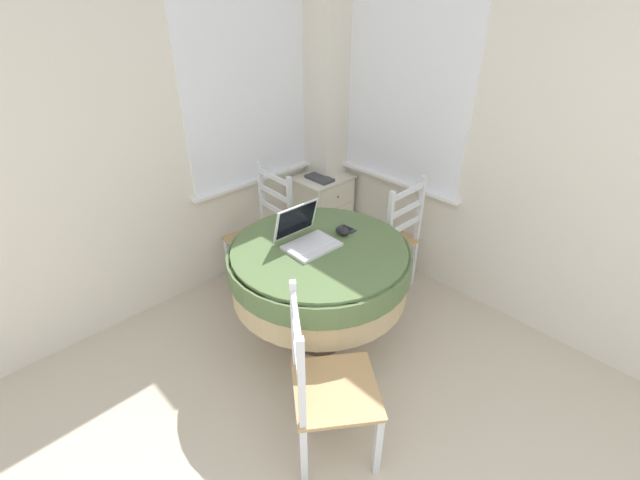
% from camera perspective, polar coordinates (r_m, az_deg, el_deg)
% --- Properties ---
extents(corner_room_shell, '(4.52, 4.65, 2.55)m').
position_cam_1_polar(corner_room_shell, '(2.64, 1.58, 11.76)').
color(corner_room_shell, silver).
rests_on(corner_room_shell, ground_plane).
extents(round_dining_table, '(1.15, 1.15, 0.75)m').
position_cam_1_polar(round_dining_table, '(2.71, -0.08, -3.60)').
color(round_dining_table, '#4C3D2D').
rests_on(round_dining_table, ground_plane).
extents(laptop, '(0.33, 0.31, 0.24)m').
position_cam_1_polar(laptop, '(2.64, -1.86, 0.44)').
color(laptop, silver).
rests_on(laptop, round_dining_table).
extents(computer_mouse, '(0.07, 0.10, 0.05)m').
position_cam_1_polar(computer_mouse, '(2.75, 2.99, 1.20)').
color(computer_mouse, black).
rests_on(computer_mouse, round_dining_table).
extents(cell_phone, '(0.06, 0.12, 0.01)m').
position_cam_1_polar(cell_phone, '(2.82, 3.58, 1.51)').
color(cell_phone, '#2D2D33').
rests_on(cell_phone, round_dining_table).
extents(dining_chair_near_back_window, '(0.44, 0.45, 0.96)m').
position_cam_1_polar(dining_chair_near_back_window, '(3.40, -7.58, 0.70)').
color(dining_chair_near_back_window, tan).
rests_on(dining_chair_near_back_window, ground_plane).
extents(dining_chair_near_right_window, '(0.43, 0.42, 0.96)m').
position_cam_1_polar(dining_chair_near_right_window, '(3.35, 9.05, 0.03)').
color(dining_chair_near_right_window, tan).
rests_on(dining_chair_near_right_window, ground_plane).
extents(dining_chair_camera_near, '(0.59, 0.59, 0.96)m').
position_cam_1_polar(dining_chair_camera_near, '(2.22, 0.82, -18.92)').
color(dining_chair_camera_near, tan).
rests_on(dining_chair_camera_near, ground_plane).
extents(corner_cabinet, '(0.48, 0.40, 0.69)m').
position_cam_1_polar(corner_cabinet, '(3.96, 0.35, 3.84)').
color(corner_cabinet, silver).
rests_on(corner_cabinet, ground_plane).
extents(book_on_cabinet, '(0.13, 0.25, 0.02)m').
position_cam_1_polar(book_on_cabinet, '(3.75, -0.06, 8.23)').
color(book_on_cabinet, '#3F3F44').
rests_on(book_on_cabinet, corner_cabinet).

